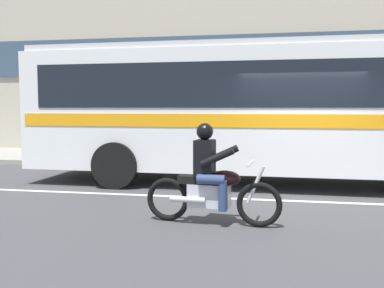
% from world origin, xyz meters
% --- Properties ---
extents(ground_plane, '(60.00, 60.00, 0.00)m').
position_xyz_m(ground_plane, '(0.00, 0.00, 0.00)').
color(ground_plane, '#3D3D3F').
extents(sidewalk_curb, '(28.00, 3.80, 0.15)m').
position_xyz_m(sidewalk_curb, '(0.00, 5.10, 0.07)').
color(sidewalk_curb, gray).
rests_on(sidewalk_curb, ground_plane).
extents(lane_center_stripe, '(26.60, 0.14, 0.01)m').
position_xyz_m(lane_center_stripe, '(0.00, -0.60, 0.00)').
color(lane_center_stripe, silver).
rests_on(lane_center_stripe, ground_plane).
extents(office_building_facade, '(28.00, 0.89, 10.72)m').
position_xyz_m(office_building_facade, '(0.00, 7.39, 5.37)').
color(office_building_facade, '#B2A893').
rests_on(office_building_facade, ground_plane).
extents(transit_bus, '(11.98, 2.80, 3.22)m').
position_xyz_m(transit_bus, '(-0.29, 1.19, 1.88)').
color(transit_bus, white).
rests_on(transit_bus, ground_plane).
extents(motorcycle_with_rider, '(2.14, 0.64, 1.56)m').
position_xyz_m(motorcycle_with_rider, '(-1.47, -2.50, 0.66)').
color(motorcycle_with_rider, black).
rests_on(motorcycle_with_rider, ground_plane).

